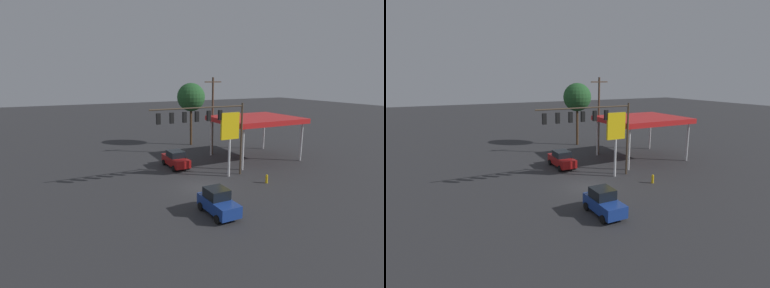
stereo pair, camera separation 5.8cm
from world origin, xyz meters
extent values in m
plane|color=#2D2D30|center=(0.00, 0.00, 0.00)|extent=(200.00, 200.00, 0.00)
cylinder|color=#473828|center=(-5.62, -1.73, 3.82)|extent=(0.20, 0.20, 7.64)
cylinder|color=#473828|center=(-0.64, -1.73, 7.34)|extent=(9.97, 0.14, 0.14)
cube|color=black|center=(-2.98, -1.73, 6.52)|extent=(0.36, 0.28, 1.00)
sphere|color=#360505|center=(-2.98, -1.92, 6.82)|extent=(0.22, 0.22, 0.22)
sphere|color=#392305|center=(-2.98, -1.92, 6.52)|extent=(0.22, 0.22, 0.22)
sphere|color=#41FF6B|center=(-2.98, -1.92, 6.22)|extent=(0.22, 0.22, 0.22)
cube|color=black|center=(-1.68, -1.73, 6.52)|extent=(0.36, 0.28, 1.00)
sphere|color=#360505|center=(-1.68, -1.92, 6.82)|extent=(0.22, 0.22, 0.22)
sphere|color=#392305|center=(-1.68, -1.92, 6.52)|extent=(0.22, 0.22, 0.22)
sphere|color=#41FF6B|center=(-1.68, -1.92, 6.22)|extent=(0.22, 0.22, 0.22)
cube|color=black|center=(-0.39, -1.73, 6.52)|extent=(0.36, 0.28, 1.00)
sphere|color=#360505|center=(-0.39, -1.92, 6.82)|extent=(0.22, 0.22, 0.22)
sphere|color=#392305|center=(-0.39, -1.92, 6.52)|extent=(0.22, 0.22, 0.22)
sphere|color=#41FF6B|center=(-0.39, -1.92, 6.22)|extent=(0.22, 0.22, 0.22)
cube|color=black|center=(0.91, -1.73, 6.52)|extent=(0.36, 0.28, 1.00)
sphere|color=#360505|center=(0.91, -1.92, 6.82)|extent=(0.22, 0.22, 0.22)
sphere|color=#392305|center=(0.91, -1.92, 6.52)|extent=(0.22, 0.22, 0.22)
sphere|color=#41FF6B|center=(0.91, -1.92, 6.22)|extent=(0.22, 0.22, 0.22)
cube|color=black|center=(2.21, -1.73, 6.52)|extent=(0.36, 0.28, 1.00)
sphere|color=#360505|center=(2.21, -1.92, 6.82)|extent=(0.22, 0.22, 0.22)
sphere|color=#392305|center=(2.21, -1.92, 6.52)|extent=(0.22, 0.22, 0.22)
sphere|color=#41FF6B|center=(2.21, -1.92, 6.22)|extent=(0.22, 0.22, 0.22)
cube|color=black|center=(3.50, -1.73, 6.52)|extent=(0.36, 0.28, 1.00)
sphere|color=#360505|center=(3.50, -1.92, 6.82)|extent=(0.22, 0.22, 0.22)
sphere|color=#392305|center=(3.50, -1.92, 6.52)|extent=(0.22, 0.22, 0.22)
sphere|color=#41FF6B|center=(3.50, -1.92, 6.22)|extent=(0.22, 0.22, 0.22)
cylinder|color=#473828|center=(-7.17, -10.49, 5.11)|extent=(0.26, 0.26, 10.22)
cube|color=#473828|center=(-7.17, -10.49, 9.62)|extent=(2.40, 0.14, 0.14)
cube|color=red|center=(-11.15, -6.50, 5.02)|extent=(9.96, 8.34, 0.60)
cube|color=red|center=(-11.15, -10.69, 5.02)|extent=(9.96, 0.06, 0.36)
cylinder|color=silver|center=(-15.53, -10.07, 2.36)|extent=(0.24, 0.24, 4.72)
cylinder|color=silver|center=(-6.76, -10.07, 2.36)|extent=(0.24, 0.24, 4.72)
cylinder|color=silver|center=(-15.53, -2.93, 2.36)|extent=(0.24, 0.24, 4.72)
cylinder|color=silver|center=(-6.76, -2.93, 2.36)|extent=(0.24, 0.24, 4.72)
cylinder|color=silver|center=(-4.12, -1.65, 3.37)|extent=(0.24, 0.24, 6.73)
cube|color=yellow|center=(-4.12, -1.65, 5.36)|extent=(2.11, 0.24, 2.74)
cube|color=black|center=(-4.12, -1.78, 5.36)|extent=(1.48, 0.04, 0.96)
cube|color=maroon|center=(-0.44, -7.19, 0.78)|extent=(1.88, 4.43, 0.90)
cube|color=black|center=(-0.44, -7.19, 1.58)|extent=(1.69, 2.03, 0.70)
cylinder|color=black|center=(-1.38, -5.77, 0.33)|extent=(0.23, 0.66, 0.66)
cylinder|color=black|center=(0.46, -5.74, 0.33)|extent=(0.23, 0.66, 0.66)
cylinder|color=black|center=(-1.33, -8.63, 0.33)|extent=(0.23, 0.66, 0.66)
cylinder|color=black|center=(0.51, -8.60, 0.33)|extent=(0.23, 0.66, 0.66)
cube|color=navy|center=(1.48, 5.58, 0.76)|extent=(1.74, 3.82, 0.90)
cube|color=black|center=(1.48, 5.28, 1.59)|extent=(1.58, 1.72, 0.76)
cylinder|color=black|center=(0.60, 6.80, 0.31)|extent=(0.23, 0.62, 0.62)
cylinder|color=black|center=(2.34, 6.82, 0.31)|extent=(0.23, 0.62, 0.62)
cylinder|color=black|center=(0.62, 4.33, 0.31)|extent=(0.23, 0.62, 0.62)
cylinder|color=black|center=(2.36, 4.35, 0.31)|extent=(0.23, 0.62, 0.62)
cylinder|color=#4C331E|center=(-7.24, -17.17, 2.91)|extent=(0.36, 0.36, 5.83)
sphere|color=#235628|center=(-7.24, -17.17, 7.31)|extent=(4.22, 4.22, 4.22)
cylinder|color=gold|center=(-6.36, 1.72, 0.35)|extent=(0.24, 0.24, 0.70)
sphere|color=gold|center=(-6.36, 1.72, 0.77)|extent=(0.22, 0.22, 0.22)
camera|label=1|loc=(12.53, 23.62, 10.14)|focal=28.00mm
camera|label=2|loc=(12.48, 23.64, 10.14)|focal=28.00mm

